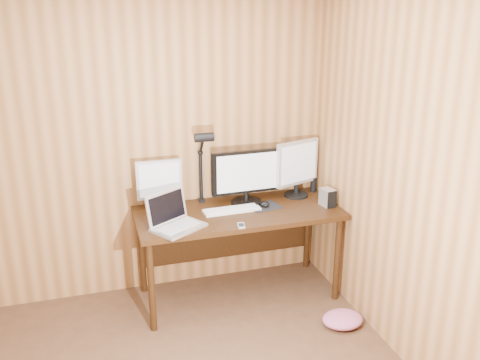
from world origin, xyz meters
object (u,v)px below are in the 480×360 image
monitor_left (159,183)px  laptop (174,219)px  desk_lamp (203,157)px  monitor_right (297,167)px  mouse (264,204)px  speaker (313,185)px  monitor_center (246,176)px  hard_drive (328,197)px  phone (241,226)px  keyboard (232,210)px  desk (236,221)px

monitor_left → laptop: (0.04, -0.38, -0.15)m
laptop → desk_lamp: desk_lamp is taller
monitor_right → mouse: (-0.34, -0.15, -0.24)m
speaker → desk_lamp: desk_lamp is taller
monitor_center → laptop: (-0.65, -0.30, -0.17)m
monitor_left → monitor_right: 1.15m
monitor_center → monitor_left: size_ratio=1.43×
hard_drive → phone: hard_drive is taller
keyboard → desk_lamp: desk_lamp is taller
mouse → desk: bearing=155.4°
hard_drive → desk_lamp: size_ratio=0.22×
monitor_center → desk_lamp: size_ratio=0.88×
monitor_left → keyboard: size_ratio=0.88×
hard_drive → laptop: bearing=174.1°
desk → monitor_left: (-0.58, 0.14, 0.34)m
laptop → mouse: 0.79m
laptop → speaker: (1.29, 0.40, 0.00)m
desk → monitor_center: monitor_center is taller
hard_drive → speaker: bearing=75.5°
monitor_center → speaker: size_ratio=4.51×
desk → desk_lamp: bearing=150.2°
monitor_right → desk_lamp: 0.81m
mouse → desk_lamp: 0.62m
monitor_center → speaker: 0.67m
phone → speaker: bearing=44.0°
monitor_left → desk_lamp: 0.40m
hard_drive → desk_lamp: 1.05m
monitor_center → hard_drive: (0.61, -0.24, -0.16)m
desk → mouse: size_ratio=14.37×
monitor_center → mouse: bearing=-46.0°
desk → laptop: 0.62m
laptop → monitor_center: bearing=-7.7°
desk → phone: (-0.07, -0.37, 0.13)m
laptop → phone: size_ratio=4.24×
keyboard → speaker: (0.80, 0.23, 0.05)m
monitor_center → laptop: 0.73m
monitor_left → hard_drive: monitor_left is taller
monitor_left → desk_lamp: bearing=-0.6°
desk → monitor_center: (0.11, 0.06, 0.35)m
monitor_left → keyboard: monitor_left is taller
phone → monitor_right: bearing=47.7°
laptop → keyboard: bearing=-13.2°
monitor_left → mouse: size_ratio=3.60×
keyboard → desk_lamp: 0.47m
monitor_right → laptop: size_ratio=1.07×
monitor_center → monitor_right: 0.46m
monitor_right → monitor_center: bearing=165.8°
keyboard → phone: bearing=-95.1°
monitor_left → laptop: 0.41m
desk → keyboard: 0.16m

